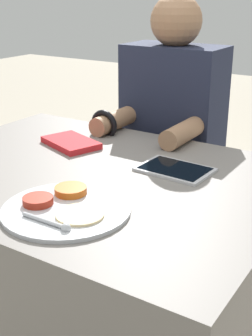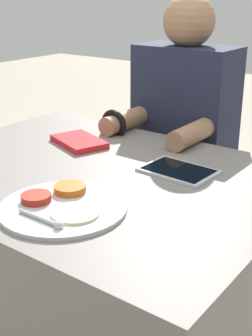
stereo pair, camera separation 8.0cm
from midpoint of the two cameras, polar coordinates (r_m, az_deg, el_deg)
The scene contains 5 objects.
dining_table at distance 1.55m, azimuth -2.41°, elevation -13.50°, with size 1.14×0.86×0.76m.
thali_tray at distance 1.14m, azimuth -5.80°, elevation -4.58°, with size 0.31×0.31×0.03m.
red_notebook at distance 1.60m, azimuth -4.32°, elevation 3.17°, with size 0.23×0.18×0.02m.
tablet_device at distance 1.36m, azimuth 8.09°, elevation -0.35°, with size 0.21×0.15×0.01m.
person_diner at distance 1.90m, azimuth 8.00°, elevation 0.22°, with size 0.39×0.42×1.24m.
Camera 2 is at (0.84, -0.96, 1.26)m, focal length 50.00 mm.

